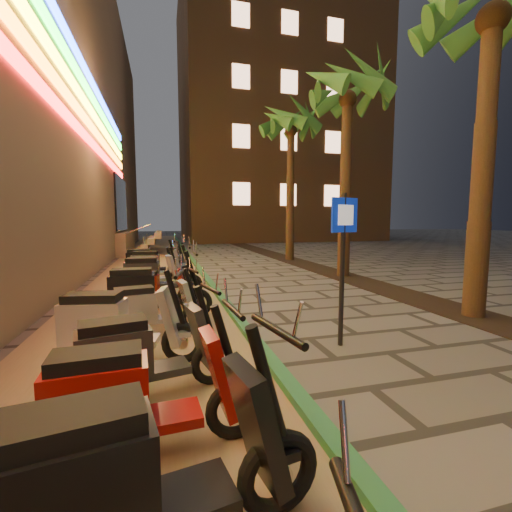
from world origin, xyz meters
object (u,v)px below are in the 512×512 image
object	(u,v)px
scooter_3	(135,397)
scooter_4	(141,354)
scooter_2	(134,476)
scooter_11	(155,265)
scooter_5	(116,325)
scooter_8	(154,287)
scooter_6	(150,309)
scooter_10	(148,272)
pedestrian_sign	(343,248)
scooter_12	(148,262)
scooter_7	(149,292)
scooter_9	(154,275)

from	to	relation	value
scooter_3	scooter_4	bearing A→B (deg)	87.07
scooter_2	scooter_11	distance (m)	8.64
scooter_5	scooter_8	distance (m)	2.92
scooter_6	scooter_5	bearing A→B (deg)	-121.85
scooter_6	scooter_10	world-z (taller)	scooter_10
pedestrian_sign	scooter_5	xyz separation A→B (m)	(-3.13, 0.11, -0.92)
scooter_6	scooter_12	xyz separation A→B (m)	(-0.24, 5.69, 0.08)
scooter_3	scooter_12	size ratio (longest dim) A/B	0.94
pedestrian_sign	scooter_11	world-z (taller)	pedestrian_sign
scooter_3	scooter_12	distance (m)	8.60
pedestrian_sign	scooter_10	size ratio (longest dim) A/B	1.39
scooter_7	scooter_9	distance (m)	1.99
scooter_11	scooter_12	distance (m)	0.89
scooter_2	scooter_9	xyz separation A→B (m)	(-0.04, 6.69, 0.01)
scooter_6	scooter_10	size ratio (longest dim) A/B	0.95
scooter_10	scooter_12	distance (m)	1.89
scooter_2	scooter_6	distance (m)	3.82
scooter_5	scooter_6	size ratio (longest dim) A/B	1.15
scooter_2	scooter_8	bearing A→B (deg)	80.46
scooter_12	scooter_7	bearing A→B (deg)	-84.67
pedestrian_sign	scooter_10	world-z (taller)	pedestrian_sign
scooter_9	scooter_4	bearing A→B (deg)	-87.36
scooter_4	scooter_11	bearing A→B (deg)	77.65
scooter_6	scooter_9	size ratio (longest dim) A/B	0.85
scooter_5	scooter_11	distance (m)	5.84
pedestrian_sign	scooter_2	xyz separation A→B (m)	(-2.70, -2.70, -0.91)
scooter_2	scooter_12	bearing A→B (deg)	81.90
scooter_2	scooter_9	distance (m)	6.69
scooter_4	scooter_5	xyz separation A→B (m)	(-0.36, 1.00, 0.04)
scooter_8	scooter_10	bearing A→B (deg)	105.99
pedestrian_sign	scooter_10	bearing A→B (deg)	103.97
scooter_9	scooter_11	xyz separation A→B (m)	(-0.02, 1.95, -0.01)
scooter_4	pedestrian_sign	bearing A→B (deg)	5.38
scooter_5	scooter_9	world-z (taller)	scooter_9
scooter_6	scooter_8	xyz separation A→B (m)	(0.02, 1.89, -0.02)
scooter_11	scooter_12	bearing A→B (deg)	114.44
scooter_9	scooter_6	bearing A→B (deg)	-87.11
scooter_3	scooter_12	world-z (taller)	scooter_12
scooter_3	scooter_7	distance (m)	3.79
scooter_7	scooter_8	size ratio (longest dim) A/B	1.24
scooter_7	scooter_11	world-z (taller)	scooter_7
scooter_9	pedestrian_sign	bearing A→B (deg)	-52.51
scooter_10	scooter_4	bearing A→B (deg)	-103.76
scooter_7	scooter_11	xyz separation A→B (m)	(0.04, 3.94, -0.02)
pedestrian_sign	scooter_11	size ratio (longest dim) A/B	1.25
scooter_3	scooter_7	bearing A→B (deg)	86.82
scooter_3	scooter_10	distance (m)	6.71
scooter_6	scooter_12	world-z (taller)	scooter_12
scooter_7	scooter_6	bearing A→B (deg)	-86.82
scooter_5	scooter_8	world-z (taller)	scooter_5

